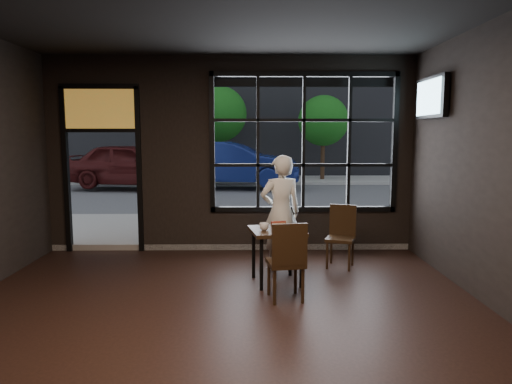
{
  "coord_description": "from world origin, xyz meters",
  "views": [
    {
      "loc": [
        0.31,
        -4.0,
        1.93
      ],
      "look_at": [
        0.4,
        2.2,
        1.15
      ],
      "focal_mm": 32.0,
      "sensor_mm": 36.0,
      "label": 1
    }
  ],
  "objects_px": {
    "cafe_table": "(277,256)",
    "navy_car": "(232,164)",
    "man": "(281,212)",
    "chair_near": "(286,260)"
  },
  "relations": [
    {
      "from": "navy_car",
      "to": "man",
      "type": "bearing_deg",
      "value": -166.31
    },
    {
      "from": "cafe_table",
      "to": "man",
      "type": "bearing_deg",
      "value": 71.29
    },
    {
      "from": "cafe_table",
      "to": "navy_car",
      "type": "bearing_deg",
      "value": 84.89
    },
    {
      "from": "chair_near",
      "to": "man",
      "type": "xyz_separation_m",
      "value": [
        0.03,
        1.25,
        0.35
      ]
    },
    {
      "from": "chair_near",
      "to": "navy_car",
      "type": "bearing_deg",
      "value": -93.73
    },
    {
      "from": "man",
      "to": "navy_car",
      "type": "relative_size",
      "value": 0.34
    },
    {
      "from": "cafe_table",
      "to": "man",
      "type": "relative_size",
      "value": 0.44
    },
    {
      "from": "chair_near",
      "to": "man",
      "type": "bearing_deg",
      "value": -100.25
    },
    {
      "from": "man",
      "to": "navy_car",
      "type": "height_order",
      "value": "navy_car"
    },
    {
      "from": "cafe_table",
      "to": "chair_near",
      "type": "relative_size",
      "value": 0.76
    }
  ]
}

